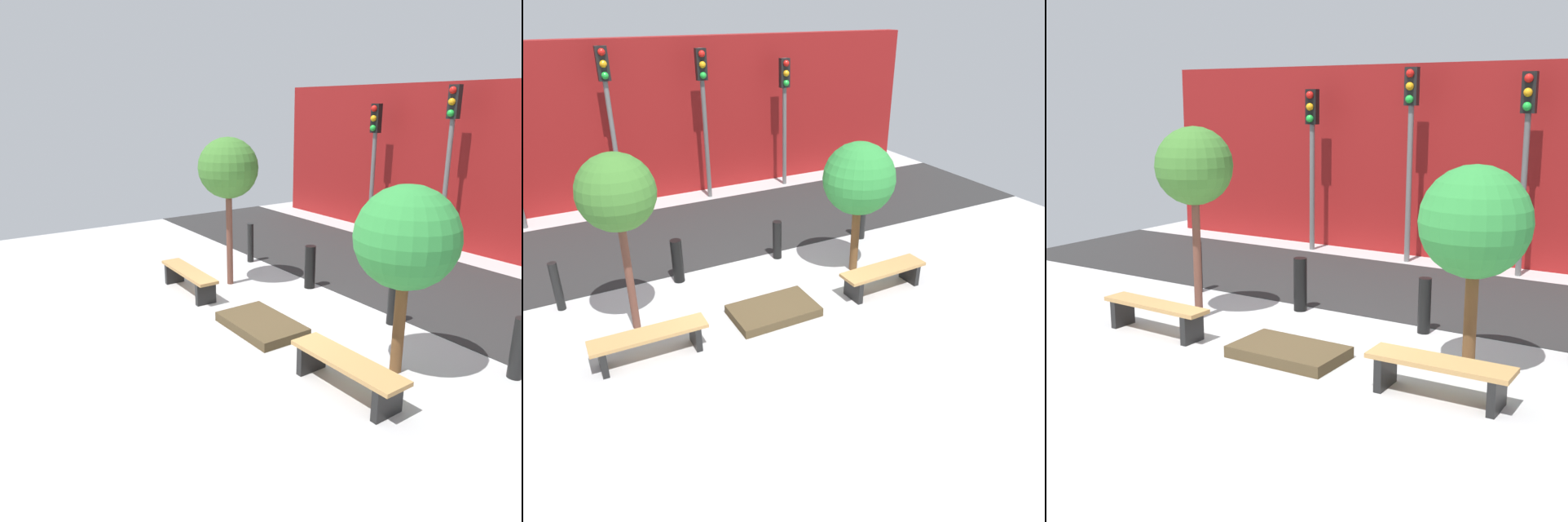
% 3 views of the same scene
% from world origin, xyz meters
% --- Properties ---
extents(ground_plane, '(18.00, 18.00, 0.00)m').
position_xyz_m(ground_plane, '(0.00, 0.00, 0.00)').
color(ground_plane, '#B2B2B2').
extents(road_strip, '(18.00, 3.87, 0.01)m').
position_xyz_m(road_strip, '(0.00, 4.18, 0.01)').
color(road_strip, '#282828').
rests_on(road_strip, ground).
extents(building_facade, '(16.20, 0.50, 4.21)m').
position_xyz_m(building_facade, '(0.00, 7.29, 2.11)').
color(building_facade, maroon).
rests_on(building_facade, ground).
extents(bench_left, '(1.82, 0.44, 0.48)m').
position_xyz_m(bench_left, '(-2.26, -0.20, 0.35)').
color(bench_left, black).
rests_on(bench_left, ground).
extents(bench_right, '(1.75, 0.52, 0.48)m').
position_xyz_m(bench_right, '(2.26, -0.20, 0.34)').
color(bench_right, black).
rests_on(bench_right, ground).
extents(planter_bed, '(1.51, 0.94, 0.16)m').
position_xyz_m(planter_bed, '(0.00, -0.00, 0.08)').
color(planter_bed, '#493A24').
rests_on(planter_bed, ground).
extents(tree_behind_left_bench, '(1.22, 1.22, 3.05)m').
position_xyz_m(tree_behind_left_bench, '(-2.26, 0.76, 2.42)').
color(tree_behind_left_bench, brown).
rests_on(tree_behind_left_bench, ground).
extents(tree_behind_right_bench, '(1.42, 1.42, 2.68)m').
position_xyz_m(tree_behind_right_bench, '(2.26, 0.76, 1.96)').
color(tree_behind_right_bench, brown).
rests_on(tree_behind_right_bench, ground).
extents(bollard_far_left, '(0.15, 0.15, 0.94)m').
position_xyz_m(bollard_far_left, '(-3.33, 2.00, 0.47)').
color(bollard_far_left, black).
rests_on(bollard_far_left, ground).
extents(bollard_left, '(0.22, 0.22, 0.90)m').
position_xyz_m(bollard_left, '(-1.11, 2.00, 0.45)').
color(bollard_left, black).
rests_on(bollard_left, ground).
extents(bollard_center, '(0.19, 0.19, 0.85)m').
position_xyz_m(bollard_center, '(1.11, 2.00, 0.43)').
color(bollard_center, black).
rests_on(bollard_center, ground).
extents(bollard_right, '(0.20, 0.20, 0.89)m').
position_xyz_m(bollard_right, '(3.33, 2.00, 0.45)').
color(bollard_right, black).
rests_on(bollard_right, ground).
extents(traffic_light_west, '(0.28, 0.27, 3.68)m').
position_xyz_m(traffic_light_west, '(-3.66, 6.40, 2.54)').
color(traffic_light_west, '#5F5F5F').
rests_on(traffic_light_west, ground).
extents(traffic_light_mid_west, '(0.28, 0.27, 4.10)m').
position_xyz_m(traffic_light_mid_west, '(-1.22, 6.40, 2.81)').
color(traffic_light_mid_west, slate).
rests_on(traffic_light_mid_west, ground).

